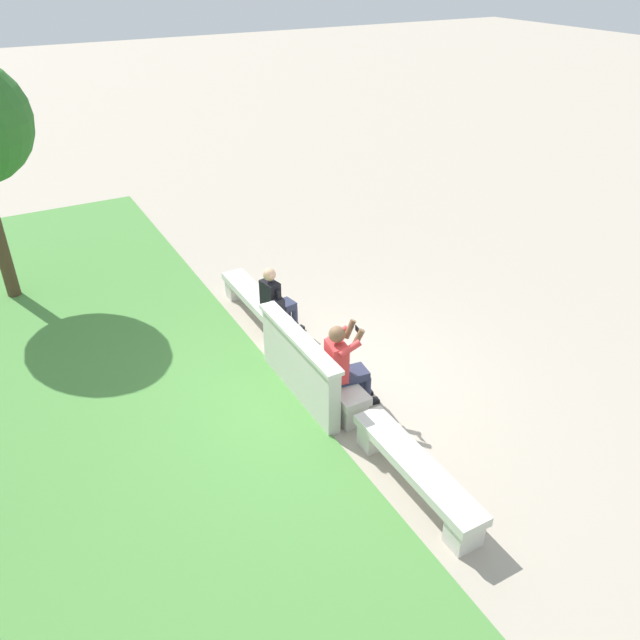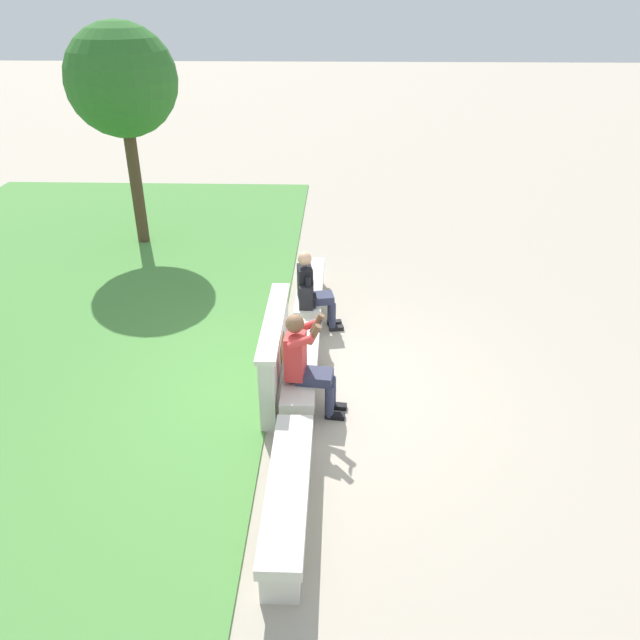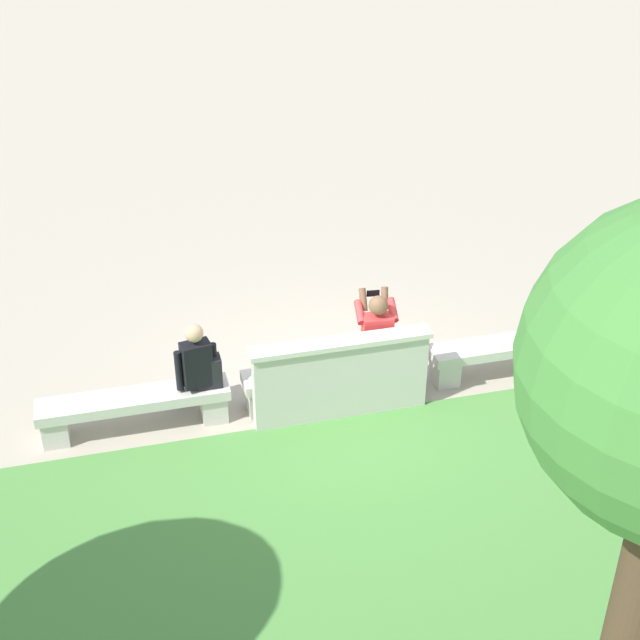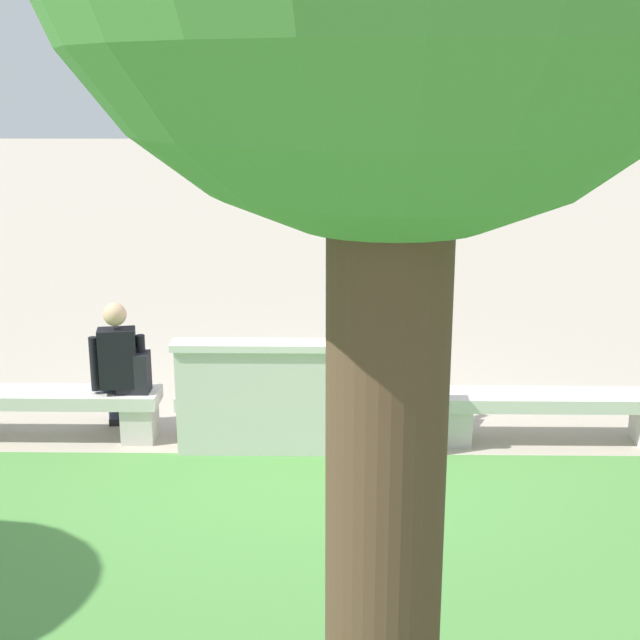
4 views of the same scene
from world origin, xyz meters
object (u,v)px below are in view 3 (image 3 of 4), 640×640
object	(u,v)px
bench_near	(333,377)
person_photographer	(375,336)
backpack	(208,372)
bench_main	(513,351)
bench_mid	(135,406)
person_distant	(194,366)

from	to	relation	value
bench_near	person_photographer	distance (m)	0.68
person_photographer	backpack	world-z (taller)	person_photographer
bench_main	person_photographer	size ratio (longest dim) A/B	1.59
bench_mid	person_photographer	xyz separation A→B (m)	(-2.78, -0.08, 0.43)
bench_mid	backpack	world-z (taller)	backpack
person_distant	bench_main	bearing A→B (deg)	179.03
bench_near	bench_mid	size ratio (longest dim) A/B	1.00
bench_near	person_photographer	bearing A→B (deg)	-171.58
bench_near	bench_mid	world-z (taller)	same
bench_main	backpack	xyz separation A→B (m)	(3.69, 0.00, 0.32)
person_photographer	person_distant	bearing A→B (deg)	0.33
bench_main	backpack	size ratio (longest dim) A/B	4.90
backpack	bench_main	bearing A→B (deg)	-179.93
person_photographer	backpack	distance (m)	1.95
bench_main	person_distant	world-z (taller)	person_distant
bench_near	backpack	xyz separation A→B (m)	(1.42, 0.00, 0.32)
bench_main	person_distant	bearing A→B (deg)	-0.97
bench_mid	person_photographer	world-z (taller)	person_photographer
bench_mid	bench_main	bearing A→B (deg)	180.00
bench_near	bench_main	bearing A→B (deg)	180.00
bench_main	bench_mid	bearing A→B (deg)	0.00
person_photographer	person_distant	world-z (taller)	person_photographer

